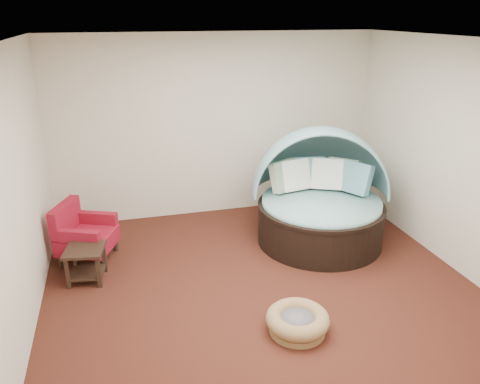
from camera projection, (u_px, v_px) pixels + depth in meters
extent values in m
plane|color=#461F14|center=(264.00, 292.00, 5.48)|extent=(5.00, 5.00, 0.00)
plane|color=beige|center=(216.00, 127.00, 7.22)|extent=(5.00, 0.00, 5.00)
plane|color=beige|center=(401.00, 318.00, 2.72)|extent=(5.00, 0.00, 5.00)
plane|color=beige|center=(12.00, 202.00, 4.36)|extent=(0.00, 5.00, 5.00)
plane|color=beige|center=(466.00, 161.00, 5.58)|extent=(0.00, 5.00, 5.00)
plane|color=white|center=(270.00, 41.00, 4.46)|extent=(5.00, 5.00, 0.00)
cylinder|color=black|center=(320.00, 224.00, 6.58)|extent=(2.15, 2.15, 0.53)
cylinder|color=black|center=(321.00, 206.00, 6.48)|extent=(2.18, 2.18, 0.05)
cylinder|color=#99DADA|center=(321.00, 203.00, 6.47)|extent=(2.03, 2.03, 0.12)
cube|color=#3F6F51|center=(284.00, 176.00, 6.66)|extent=(0.51, 0.43, 0.46)
cube|color=white|center=(295.00, 175.00, 6.69)|extent=(0.48, 0.33, 0.46)
cube|color=#66A4B1|center=(309.00, 172.00, 6.81)|extent=(0.47, 0.31, 0.46)
cube|color=white|center=(327.00, 174.00, 6.74)|extent=(0.51, 0.42, 0.46)
cube|color=#3F6F51|center=(342.00, 174.00, 6.74)|extent=(0.50, 0.49, 0.46)
cube|color=#66A4B1|center=(356.00, 178.00, 6.58)|extent=(0.44, 0.51, 0.46)
cylinder|color=brown|center=(297.00, 328.00, 4.79)|extent=(0.69, 0.69, 0.07)
torus|color=brown|center=(298.00, 319.00, 4.75)|extent=(0.79, 0.79, 0.17)
cylinder|color=#605B60|center=(298.00, 321.00, 4.76)|extent=(0.47, 0.47, 0.10)
cylinder|color=black|center=(61.00, 262.00, 5.97)|extent=(0.08, 0.08, 0.16)
cylinder|color=black|center=(79.00, 243.00, 6.46)|extent=(0.08, 0.08, 0.16)
cylinder|color=black|center=(100.00, 264.00, 5.90)|extent=(0.08, 0.08, 0.16)
cylinder|color=black|center=(116.00, 245.00, 6.39)|extent=(0.08, 0.08, 0.16)
cube|color=maroon|center=(87.00, 240.00, 6.11)|extent=(0.87, 0.87, 0.23)
cube|color=maroon|center=(65.00, 217.00, 6.03)|extent=(0.37, 0.66, 0.39)
cube|color=maroon|center=(79.00, 236.00, 5.77)|extent=(0.53, 0.30, 0.16)
cube|color=maroon|center=(98.00, 218.00, 6.30)|extent=(0.53, 0.30, 0.16)
cube|color=black|center=(84.00, 250.00, 5.57)|extent=(0.52, 0.52, 0.04)
cube|color=black|center=(87.00, 272.00, 5.68)|extent=(0.46, 0.46, 0.03)
cube|color=black|center=(68.00, 274.00, 5.47)|extent=(0.05, 0.05, 0.39)
cube|color=black|center=(75.00, 259.00, 5.80)|extent=(0.05, 0.05, 0.39)
cube|color=black|center=(99.00, 273.00, 5.50)|extent=(0.05, 0.05, 0.39)
cube|color=black|center=(104.00, 258.00, 5.83)|extent=(0.05, 0.05, 0.39)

